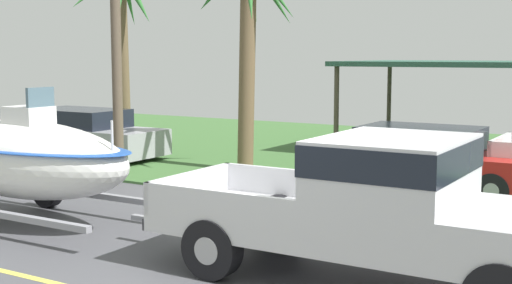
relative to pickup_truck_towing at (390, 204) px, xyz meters
The scene contains 8 objects.
ground 8.31m from the pickup_truck_towing, 101.12° to the left, with size 36.00×22.00×0.11m.
pickup_truck_towing is the anchor object (origin of this frame).
boat_on_trailer 6.72m from the pickup_truck_towing, behind, with size 6.07×2.25×2.35m.
parked_sedan_near 12.73m from the pickup_truck_towing, 151.86° to the left, with size 4.71×1.85×1.38m.
parked_sedan_far 6.42m from the pickup_truck_towing, 103.33° to the left, with size 4.34×1.89×1.38m.
carport_awning 12.26m from the pickup_truck_towing, 99.32° to the left, with size 7.12×4.69×2.71m.
palm_tree_mid 9.35m from the pickup_truck_towing, 133.52° to the left, with size 2.80×2.50×5.58m.
palm_tree_far_left 15.46m from the pickup_truck_towing, 143.95° to the left, with size 2.98×3.24×5.93m.
Camera 1 is at (4.56, -7.84, 2.89)m, focal length 49.09 mm.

